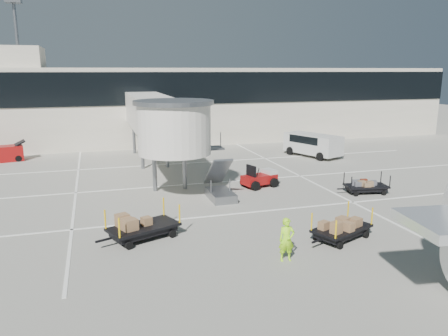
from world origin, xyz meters
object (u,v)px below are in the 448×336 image
Objects in this scene: ground_worker at (287,240)px; minivan at (311,143)px; box_cart_near at (341,229)px; baggage_tug at (260,178)px; belt_loader at (2,154)px; box_cart_far at (146,227)px; suitcase_cart at (366,186)px.

minivan is at bearing 65.15° from ground_worker.
ground_worker is (-3.44, -1.41, 0.40)m from box_cart_near.
baggage_tug is 23.28m from belt_loader.
box_cart_near is 3.74m from ground_worker.
baggage_tug is 12.28m from minivan.
ground_worker is (5.30, -4.16, 0.38)m from box_cart_far.
box_cart_near is at bearing -104.83° from baggage_tug.
box_cart_far is (-14.53, -3.74, 0.08)m from suitcase_cart.
suitcase_cart is at bearing 46.02° from ground_worker.
suitcase_cart is 12.59m from minivan.
minivan is 27.46m from belt_loader.
belt_loader reaches higher than baggage_tug.
baggage_tug is at bearing -50.31° from belt_loader.
ground_worker is 23.40m from minivan.
baggage_tug is at bearing 18.08° from box_cart_far.
ground_worker reaches higher than box_cart_near.
baggage_tug is at bearing 79.35° from ground_worker.
belt_loader reaches higher than suitcase_cart.
suitcase_cart is 8.70m from box_cart_near.
ground_worker reaches higher than belt_loader.
box_cart_far reaches higher than box_cart_near.
suitcase_cart is 1.81× the size of ground_worker.
suitcase_cart is at bearing -7.55° from box_cart_far.
ground_worker is at bearing -72.02° from belt_loader.
baggage_tug reaches higher than suitcase_cart.
minivan is (17.10, 16.04, 0.68)m from box_cart_far.
minivan reaches higher than ground_worker.
ground_worker is 29.76m from belt_loader.
minivan reaches higher than box_cart_near.
ground_worker is at bearing -129.91° from suitcase_cart.
ground_worker reaches higher than suitcase_cart.
suitcase_cart is 0.58× the size of minivan.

